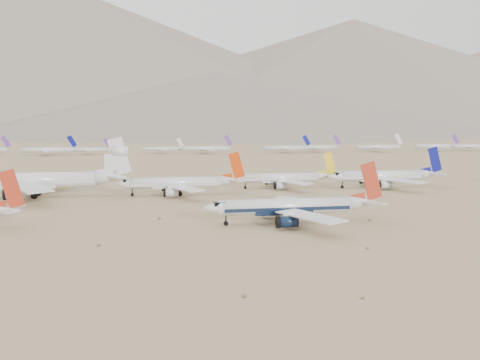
{
  "coord_description": "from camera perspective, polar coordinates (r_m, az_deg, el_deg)",
  "views": [
    {
      "loc": [
        -35.07,
        -129.26,
        26.14
      ],
      "look_at": [
        -2.79,
        43.52,
        7.0
      ],
      "focal_mm": 40.0,
      "sensor_mm": 36.0,
      "label": 1
    }
  ],
  "objects": [
    {
      "name": "mountain_range",
      "position": [
        1787.94,
        -7.31,
        11.43
      ],
      "size": [
        7354.0,
        3024.0,
        470.0
      ],
      "color": "slate",
      "rests_on": "ground"
    },
    {
      "name": "main_airliner",
      "position": [
        138.79,
        5.79,
        -2.84
      ],
      "size": [
        45.13,
        44.08,
        15.93
      ],
      "color": "silver",
      "rests_on": "ground"
    },
    {
      "name": "foothills",
      "position": [
        1352.15,
        14.1,
        7.77
      ],
      "size": [
        4637.5,
        1395.0,
        155.0
      ],
      "color": "slate",
      "rests_on": "ground"
    },
    {
      "name": "desert_scrub",
      "position": [
        110.65,
        16.68,
        -7.56
      ],
      "size": [
        274.55,
        121.67,
        0.64
      ],
      "color": "brown",
      "rests_on": "ground"
    },
    {
      "name": "row2_white_trijet",
      "position": [
        198.21,
        -20.51,
        0.01
      ],
      "size": [
        59.35,
        58.0,
        21.03
      ],
      "color": "silver",
      "rests_on": "ground"
    },
    {
      "name": "row2_orange_tail",
      "position": [
        192.32,
        -6.34,
        -0.33
      ],
      "size": [
        43.48,
        42.54,
        15.51
      ],
      "color": "silver",
      "rests_on": "ground"
    },
    {
      "name": "distant_storage_row",
      "position": [
        444.06,
        -4.01,
        3.39
      ],
      "size": [
        547.21,
        51.44,
        14.27
      ],
      "color": "silver",
      "rests_on": "ground"
    },
    {
      "name": "row2_gold_tail",
      "position": [
        212.52,
        4.75,
        0.21
      ],
      "size": [
        40.06,
        39.18,
        14.26
      ],
      "color": "silver",
      "rests_on": "ground"
    },
    {
      "name": "ground",
      "position": [
        136.46,
        4.53,
        -4.85
      ],
      "size": [
        7000.0,
        7000.0,
        0.0
      ],
      "primitive_type": "plane",
      "color": "#997959",
      "rests_on": "ground"
    },
    {
      "name": "row2_navy_widebody",
      "position": [
        221.43,
        15.22,
        0.4
      ],
      "size": [
        45.87,
        44.86,
        16.32
      ],
      "color": "silver",
      "rests_on": "ground"
    }
  ]
}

